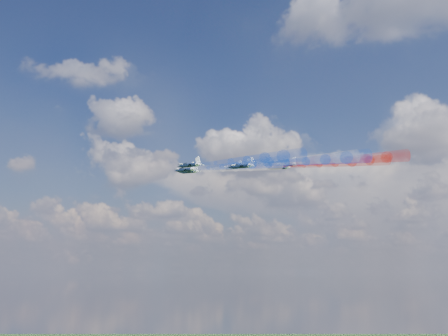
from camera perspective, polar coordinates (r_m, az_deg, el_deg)
The scene contains 16 objects.
jet_lead at distance 195.45m, azimuth -3.63°, elevation -0.38°, with size 8.74×10.93×2.91m, color black, non-canonical shape.
trail_lead at distance 178.41m, azimuth 1.24°, elevation 0.02°, with size 3.64×36.99×3.64m, color white, non-canonical shape.
jet_inner_left at distance 179.28m, azimuth -4.02°, elevation -0.20°, with size 8.74×10.93×2.91m, color black, non-canonical shape.
trail_inner_left at distance 162.19m, azimuth 1.30°, elevation 0.26°, with size 3.64×36.99×3.64m, color blue, non-canonical shape.
jet_inner_right at distance 192.83m, azimuth 0.92°, elevation 0.01°, with size 8.74×10.93×2.91m, color black, non-canonical shape.
trail_inner_right at distance 177.18m, azimuth 6.27°, elevation 0.45°, with size 3.64×36.99×3.64m, color red, non-canonical shape.
jet_outer_left at distance 162.55m, azimuth -3.56°, elevation 0.29°, with size 8.74×10.93×2.91m, color black, non-canonical shape.
trail_outer_left at distance 145.69m, azimuth 2.42°, elevation 0.85°, with size 3.64×36.99×3.64m, color blue, non-canonical shape.
jet_center_third at distance 177.11m, azimuth 2.06°, elevation 0.26°, with size 8.74×10.93×2.91m, color black, non-canonical shape.
trail_center_third at distance 161.91m, azimuth 8.03°, elevation 0.77°, with size 3.64×36.99×3.64m, color white, non-canonical shape.
jet_outer_right at distance 192.01m, azimuth 5.68°, elevation 0.03°, with size 8.74×10.93×2.91m, color black, non-canonical shape.
trail_outer_right at distance 177.90m, azimuth 11.43°, elevation 0.46°, with size 3.64×36.99×3.64m, color red, non-canonical shape.
jet_rear_left at distance 159.67m, azimuth 1.78°, elevation 0.17°, with size 8.74×10.93×2.91m, color black, non-canonical shape.
trail_rear_left at distance 144.47m, azimuth 8.44°, elevation 0.73°, with size 3.64×36.99×3.64m, color blue, non-canonical shape.
jet_rear_right at distance 177.22m, azimuth 6.37°, elevation 0.31°, with size 8.74×10.93×2.91m, color black, non-canonical shape.
trail_rear_right at distance 163.44m, azimuth 12.68°, elevation 0.81°, with size 3.64×36.99×3.64m, color red, non-canonical shape.
Camera 1 is at (102.35, -126.35, 109.56)m, focal length 44.24 mm.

